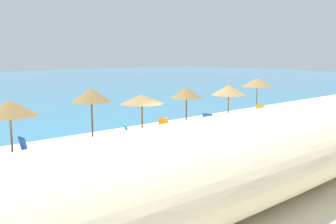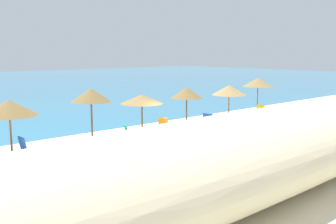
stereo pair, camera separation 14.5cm
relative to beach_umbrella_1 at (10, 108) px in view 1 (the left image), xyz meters
The scene contains 15 objects.
ground_plane 8.45m from the beach_umbrella_1, 15.06° to the right, with size 160.00×160.00×0.00m, color beige.
dune_ridge 10.27m from the beach_umbrella_1, 63.68° to the right, with size 40.49×5.25×2.74m, color beige.
beach_umbrella_1 is the anchor object (origin of this frame).
beach_umbrella_2 4.04m from the beach_umbrella_1, ahead, with size 2.01×2.01×3.00m.
beach_umbrella_3 7.34m from the beach_umbrella_1, ahead, with size 2.41×2.41×2.44m.
beach_umbrella_4 10.98m from the beach_umbrella_1, ahead, with size 1.99×1.99×2.61m.
beach_umbrella_5 14.76m from the beach_umbrella_1, ahead, with size 2.34×2.34×2.56m.
beach_umbrella_6 18.04m from the beach_umbrella_1, ahead, with size 2.25×2.25×2.89m.
lounge_chair_0 11.55m from the beach_umbrella_1, ahead, with size 1.53×1.28×1.03m.
lounge_chair_1 17.60m from the beach_umbrella_1, ahead, with size 1.60×1.11×0.98m.
lounge_chair_2 1.99m from the beach_umbrella_1, 106.56° to the right, with size 1.53×0.67×1.14m.
lounge_chair_3 7.78m from the beach_umbrella_1, 10.33° to the right, with size 1.45×1.04×1.26m.
lounge_chair_4 5.45m from the beach_umbrella_1, 12.13° to the right, with size 1.48×1.13×1.16m.
beach_ball 5.41m from the beach_umbrella_1, 50.90° to the right, with size 0.38×0.38×0.38m, color red.
cooler_box 14.86m from the beach_umbrella_1, ahead, with size 0.45×0.35×0.32m, color white.
Camera 1 is at (-13.73, -14.90, 4.80)m, focal length 41.57 mm.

